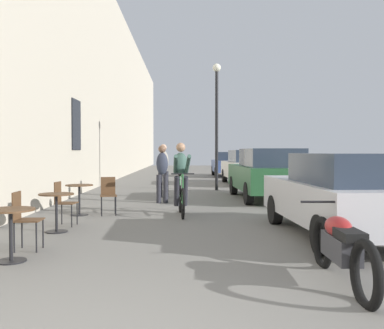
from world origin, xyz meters
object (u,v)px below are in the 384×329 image
Objects in this scene: cafe_chair_far_toward_street at (108,193)px; parked_motorcycle at (341,248)px; parked_car_third at (247,167)px; parked_car_fourth at (228,164)px; cafe_table_near at (11,223)px; street_lamp at (217,110)px; parked_car_second at (268,173)px; cafe_chair_near_toward_street at (24,216)px; parked_car_nearest at (341,194)px; cyclist_on_bicycle at (181,181)px; cafe_table_far at (79,193)px; cafe_table_mid at (56,204)px; cafe_chair_mid_toward_street at (63,200)px; pedestrian_near at (162,170)px; pedestrian_mid at (163,167)px.

cafe_chair_far_toward_street is 0.41× the size of parked_motorcycle.
parked_car_third is 6.31m from parked_car_fourth.
parked_motorcycle is at bearing -13.79° from cafe_table_near.
street_lamp reaches higher than parked_car_second.
cafe_chair_near_toward_street is 8.52m from parked_car_second.
street_lamp reaches higher than parked_car_nearest.
cafe_chair_far_toward_street is 1.75m from cyclist_on_bicycle.
cyclist_on_bicycle reaches higher than cafe_chair_near_toward_street.
cafe_chair_far_toward_street is (0.67, 0.07, -0.00)m from cafe_table_far.
street_lamp is at bearing 98.96° from parked_car_nearest.
parked_car_second is (4.99, 5.40, 0.30)m from cafe_table_mid.
cafe_chair_mid_toward_street is (-0.02, 2.15, 0.00)m from cafe_chair_near_toward_street.
parked_car_fourth is (-0.07, 18.52, 0.01)m from parked_car_nearest.
pedestrian_near reaches higher than cafe_chair_far_toward_street.
cyclist_on_bicycle is 4.16m from parked_car_second.
cyclist_on_bicycle reaches higher than cafe_chair_mid_toward_street.
cafe_table_near is 14.69m from parked_car_third.
parked_car_fourth reaches higher than cafe_table_far.
cafe_chair_far_toward_street is at bearing -116.53° from parked_car_third.
parked_car_nearest reaches higher than cafe_chair_far_toward_street.
pedestrian_mid is 0.42× the size of parked_car_fourth.
cafe_chair_mid_toward_street is 2.84m from cyclist_on_bicycle.
street_lamp is at bearing 69.94° from cafe_chair_near_toward_street.
parked_car_second is at bearing 53.68° from cafe_chair_near_toward_street.
pedestrian_near is 0.40× the size of parked_car_nearest.
cafe_chair_mid_toward_street is at bearing -116.05° from parked_car_third.
cafe_chair_far_toward_street is 4.03m from pedestrian_mid.
pedestrian_near reaches higher than parked_car_third.
parked_car_nearest is (5.14, 0.85, 0.24)m from cafe_chair_near_toward_street.
parked_car_nearest is 18.52m from parked_car_fourth.
cafe_table_near is 9.02m from parked_car_second.
pedestrian_near reaches higher than cafe_chair_mid_toward_street.
cafe_chair_mid_toward_street is at bearing 91.97° from cafe_table_near.
cafe_chair_near_toward_street is at bearing -112.13° from parked_car_third.
cafe_chair_mid_toward_street is (-0.10, 2.82, -0.00)m from cafe_table_near.
parked_car_third is at bearing 63.59° from pedestrian_near.
pedestrian_mid reaches higher than parked_car_fourth.
parked_car_fourth is at bearing 74.33° from pedestrian_mid.
cafe_chair_mid_toward_street is 0.18× the size of street_lamp.
cafe_table_far is 6.05m from parked_car_second.
pedestrian_near is at bearing -114.71° from street_lamp.
cyclist_on_bicycle is (2.37, 1.53, 0.29)m from cafe_chair_mid_toward_street.
cyclist_on_bicycle reaches higher than parked_car_fourth.
parked_motorcycle is at bearing -42.17° from cafe_chair_mid_toward_street.
cafe_chair_near_toward_street reaches higher than cafe_table_near.
cafe_table_far is 0.16× the size of parked_car_second.
parked_car_nearest reaches higher than cafe_table_far.
cafe_chair_far_toward_street is 16.32m from parked_car_fourth.
pedestrian_mid is (-0.04, 1.55, 0.03)m from pedestrian_near.
parked_car_second is at bearing 47.25° from cafe_table_mid.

